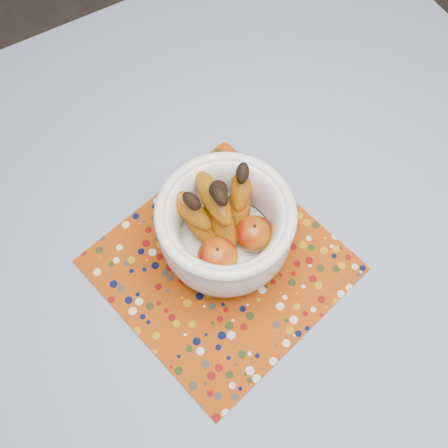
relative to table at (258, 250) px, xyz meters
name	(u,v)px	position (x,y,z in m)	size (l,w,h in m)	color
table	(258,250)	(0.00, 0.00, 0.00)	(1.20, 1.20, 0.75)	brown
tablecloth	(260,233)	(0.00, 0.00, 0.08)	(1.32, 1.32, 0.01)	slate
placemat	(221,265)	(-0.10, -0.02, 0.09)	(0.37, 0.37, 0.00)	#933608
fruit_bowl	(225,222)	(-0.07, 0.01, 0.17)	(0.25, 0.23, 0.18)	white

